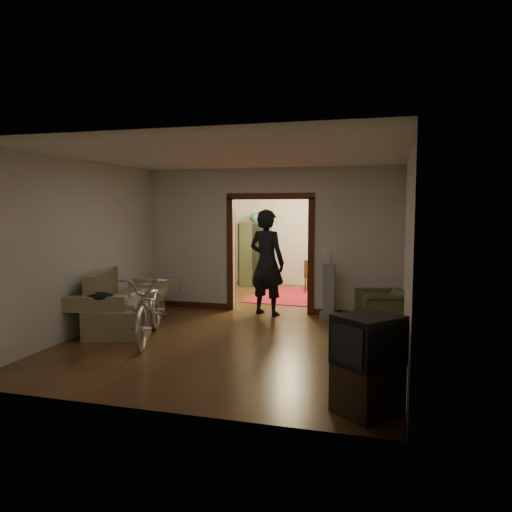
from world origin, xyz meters
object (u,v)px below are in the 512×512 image
at_px(person, 267,262).
at_px(bicycle, 150,307).
at_px(armchair, 381,311).
at_px(desk, 347,275).
at_px(sofa, 127,298).
at_px(locker, 255,254).

bearing_deg(person, bicycle, 78.02).
height_order(armchair, desk, desk).
distance_m(sofa, person, 2.64).
bearing_deg(desk, bicycle, -119.07).
distance_m(sofa, desk, 5.79).
height_order(bicycle, desk, bicycle).
relative_size(bicycle, armchair, 2.49).
distance_m(sofa, bicycle, 1.07).
distance_m(bicycle, armchair, 3.72).
distance_m(armchair, locker, 5.35).
bearing_deg(desk, person, -115.16).
height_order(bicycle, armchair, bicycle).
bearing_deg(armchair, desk, 178.23).
xyz_separation_m(sofa, bicycle, (0.80, -0.71, 0.02)).
xyz_separation_m(armchair, locker, (-3.32, 4.16, 0.47)).
bearing_deg(locker, desk, -19.38).
height_order(sofa, person, person).
bearing_deg(bicycle, person, 41.76).
relative_size(sofa, desk, 2.02).
bearing_deg(desk, sofa, -129.26).
bearing_deg(bicycle, locker, 70.40).
height_order(armchair, person, person).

